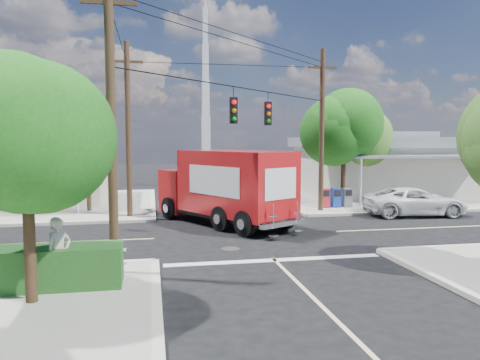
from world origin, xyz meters
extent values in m
plane|color=black|center=(0.00, 0.00, 0.00)|extent=(120.00, 120.00, 0.00)
cube|color=#9B968C|center=(11.00, 11.00, 0.07)|extent=(14.00, 14.00, 0.14)
cube|color=beige|center=(4.00, 11.00, 0.07)|extent=(0.25, 14.00, 0.14)
cube|color=beige|center=(11.00, 4.00, 0.07)|extent=(14.00, 0.25, 0.14)
cube|color=#9B968C|center=(-11.00, 11.00, 0.07)|extent=(14.00, 14.00, 0.14)
cube|color=beige|center=(-4.00, 11.00, 0.07)|extent=(0.25, 14.00, 0.14)
cube|color=beige|center=(-11.00, 4.00, 0.07)|extent=(14.00, 0.25, 0.14)
cube|color=beige|center=(-4.00, -11.00, 0.07)|extent=(0.25, 14.00, 0.14)
cube|color=beige|center=(0.00, 10.00, 0.01)|extent=(0.12, 12.00, 0.01)
cube|color=beige|center=(0.00, -10.00, 0.01)|extent=(0.12, 12.00, 0.01)
cube|color=beige|center=(10.00, 0.00, 0.01)|extent=(12.00, 0.12, 0.01)
cube|color=silver|center=(0.00, -4.30, 0.01)|extent=(7.50, 0.40, 0.01)
cube|color=beige|center=(12.50, 12.00, 1.84)|extent=(11.00, 8.00, 3.40)
cube|color=gray|center=(12.50, 12.00, 3.89)|extent=(11.80, 8.80, 0.70)
cube|color=gray|center=(12.50, 12.00, 4.39)|extent=(6.05, 4.40, 0.50)
cube|color=gray|center=(12.50, 7.10, 3.04)|extent=(9.90, 1.80, 0.15)
cylinder|color=silver|center=(8.10, 6.30, 1.59)|extent=(0.12, 0.12, 2.90)
cube|color=beige|center=(-12.00, 12.50, 1.74)|extent=(10.00, 8.00, 3.20)
cube|color=gray|center=(-12.00, 12.50, 3.69)|extent=(10.80, 8.80, 0.70)
cube|color=gray|center=(-12.00, 12.50, 4.19)|extent=(5.50, 4.40, 0.50)
cube|color=gray|center=(-12.00, 7.60, 2.84)|extent=(9.00, 1.80, 0.15)
cylinder|color=silver|center=(-8.00, 6.80, 1.49)|extent=(0.12, 0.12, 2.70)
cube|color=silver|center=(0.50, 20.00, 1.50)|extent=(0.80, 0.80, 3.00)
cube|color=silver|center=(0.50, 20.00, 4.50)|extent=(0.70, 0.70, 3.00)
cube|color=silver|center=(0.50, 20.00, 7.50)|extent=(0.60, 0.60, 3.00)
cube|color=silver|center=(0.50, 20.00, 10.50)|extent=(0.50, 0.50, 3.00)
cube|color=silver|center=(0.50, 20.00, 13.50)|extent=(0.40, 0.40, 3.00)
cylinder|color=#422D1C|center=(-7.00, -7.50, 2.00)|extent=(0.28, 0.28, 3.71)
sphere|color=#165515|center=(-7.00, -7.50, 4.32)|extent=(3.71, 3.71, 3.71)
sphere|color=#165515|center=(-7.40, -7.30, 4.55)|extent=(3.02, 3.02, 3.02)
sphere|color=#165515|center=(-6.65, -7.80, 4.20)|extent=(3.25, 3.25, 3.25)
cylinder|color=#422D1C|center=(7.20, 6.80, 2.19)|extent=(0.28, 0.28, 4.10)
sphere|color=#165515|center=(7.20, 6.80, 4.75)|extent=(4.10, 4.10, 4.10)
sphere|color=#165515|center=(6.80, 7.00, 5.00)|extent=(3.33, 3.33, 3.33)
sphere|color=#165515|center=(7.55, 6.50, 4.62)|extent=(3.58, 3.58, 3.58)
cylinder|color=#422D1C|center=(9.80, 9.00, 1.93)|extent=(0.28, 0.28, 3.58)
sphere|color=#3B6A23|center=(9.80, 9.00, 4.17)|extent=(3.58, 3.58, 3.58)
sphere|color=#3B6A23|center=(9.40, 9.20, 4.40)|extent=(2.91, 2.91, 2.91)
sphere|color=#3B6A23|center=(10.15, 8.70, 4.06)|extent=(3.14, 3.14, 3.14)
cylinder|color=#422D1C|center=(-7.50, 7.50, 2.64)|extent=(0.24, 0.24, 5.00)
cone|color=#1F6A1F|center=(-6.60, 7.50, 5.24)|extent=(0.50, 2.06, 0.98)
cone|color=#1F6A1F|center=(-6.94, 8.20, 5.24)|extent=(1.92, 1.68, 0.98)
cone|color=#1F6A1F|center=(-7.70, 8.38, 5.24)|extent=(2.12, 0.95, 0.98)
cone|color=#1F6A1F|center=(-8.31, 7.89, 5.24)|extent=(1.34, 2.07, 0.98)
cone|color=#1F6A1F|center=(-8.31, 7.11, 5.24)|extent=(1.34, 2.07, 0.98)
cone|color=#1F6A1F|center=(-7.70, 6.62, 5.24)|extent=(2.12, 0.95, 0.98)
cone|color=#1F6A1F|center=(-6.94, 6.80, 5.24)|extent=(1.92, 1.68, 0.98)
cylinder|color=#422D1C|center=(-9.50, 9.00, 2.44)|extent=(0.24, 0.24, 4.60)
cone|color=#1F6A1F|center=(-8.60, 9.00, 4.84)|extent=(0.50, 2.06, 0.98)
cone|color=#1F6A1F|center=(-8.94, 9.70, 4.84)|extent=(1.92, 1.68, 0.98)
cone|color=#1F6A1F|center=(-9.70, 9.88, 4.84)|extent=(2.12, 0.95, 0.98)
cone|color=#1F6A1F|center=(-10.31, 9.39, 4.84)|extent=(1.34, 2.07, 0.98)
cone|color=#1F6A1F|center=(-10.31, 8.61, 4.84)|extent=(1.34, 2.07, 0.98)
cone|color=#1F6A1F|center=(-9.70, 8.12, 4.84)|extent=(2.12, 0.95, 0.98)
cone|color=#1F6A1F|center=(-8.94, 8.30, 4.84)|extent=(1.92, 1.68, 0.98)
cylinder|color=#473321|center=(-5.20, -5.20, 4.50)|extent=(0.28, 0.28, 9.00)
cube|color=#473321|center=(-5.20, -5.20, 8.00)|extent=(1.60, 0.12, 0.12)
cylinder|color=#473321|center=(5.20, 5.20, 4.50)|extent=(0.28, 0.28, 9.00)
cube|color=#473321|center=(5.20, 5.20, 8.00)|extent=(1.60, 0.12, 0.12)
cylinder|color=#473321|center=(-5.20, 5.20, 4.50)|extent=(0.28, 0.28, 9.00)
cube|color=#473321|center=(-5.20, 5.20, 8.00)|extent=(1.60, 0.12, 0.12)
cylinder|color=black|center=(0.00, 0.00, 6.20)|extent=(10.43, 10.43, 0.04)
cube|color=black|center=(-0.80, -0.80, 5.25)|extent=(0.30, 0.24, 1.05)
sphere|color=red|center=(-0.80, -0.94, 5.58)|extent=(0.20, 0.20, 0.20)
cube|color=black|center=(1.10, 1.10, 5.25)|extent=(0.30, 0.24, 1.05)
sphere|color=red|center=(1.10, 0.96, 5.58)|extent=(0.20, 0.20, 0.20)
cube|color=silver|center=(-7.80, -5.60, 0.49)|extent=(5.94, 0.05, 0.08)
cube|color=silver|center=(-7.80, -5.60, 0.89)|extent=(5.94, 0.05, 0.08)
cube|color=silver|center=(-5.00, -5.60, 0.64)|extent=(0.09, 0.06, 1.00)
cube|color=#1B491E|center=(-8.00, -6.40, 0.69)|extent=(6.20, 1.20, 1.10)
cube|color=red|center=(5.80, 6.20, 0.69)|extent=(0.50, 0.50, 1.10)
cube|color=#1D3BA4|center=(6.50, 6.20, 0.69)|extent=(0.50, 0.50, 1.10)
cube|color=slate|center=(7.20, 6.20, 0.69)|extent=(0.50, 0.50, 1.10)
cube|color=black|center=(-0.69, 2.79, 0.56)|extent=(5.99, 8.07, 0.25)
cube|color=#B61316|center=(-2.23, 5.49, 1.38)|extent=(2.98, 2.72, 2.24)
cube|color=black|center=(-2.59, 6.11, 1.78)|extent=(1.98, 1.29, 0.97)
cube|color=silver|center=(-2.69, 6.28, 0.66)|extent=(2.10, 1.27, 0.36)
cube|color=#B61316|center=(-0.23, 1.99, 2.09)|extent=(5.15, 6.40, 2.96)
cube|color=white|center=(0.89, 2.64, 2.24)|extent=(1.84, 3.20, 1.33)
cube|color=white|center=(-1.36, 1.35, 2.24)|extent=(1.84, 3.20, 1.33)
cube|color=white|center=(1.25, -0.59, 2.24)|extent=(1.60, 0.93, 1.33)
cube|color=silver|center=(1.31, -0.70, 0.56)|extent=(2.25, 1.44, 0.18)
cube|color=silver|center=(0.76, -1.17, 0.97)|extent=(0.43, 0.28, 1.02)
cube|color=silver|center=(2.00, -0.46, 0.97)|extent=(0.43, 0.28, 1.02)
cylinder|color=black|center=(-3.18, 4.77, 0.56)|extent=(0.84, 1.14, 1.12)
cylinder|color=black|center=(-1.14, 5.94, 0.56)|extent=(0.84, 1.14, 1.12)
cylinder|color=black|center=(-0.24, -0.36, 0.56)|extent=(0.84, 1.14, 1.12)
cylinder|color=black|center=(1.80, 0.81, 0.56)|extent=(0.84, 1.14, 1.12)
imported|color=silver|center=(9.87, 3.37, 0.75)|extent=(5.63, 3.01, 1.50)
imported|color=#B9B1A0|center=(-6.50, -6.60, 1.10)|extent=(0.83, 0.82, 1.92)
camera|label=1|loc=(-4.08, -19.39, 4.11)|focal=35.00mm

